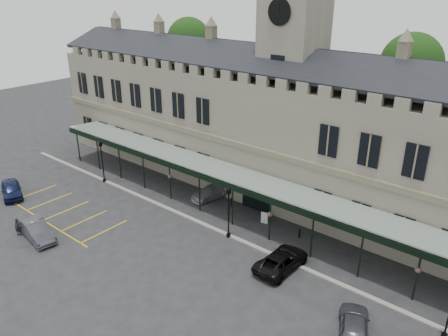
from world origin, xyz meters
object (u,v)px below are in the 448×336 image
Objects in this scene: lamp_post_mid at (229,207)px; car_left_a at (11,190)px; car_left_b at (37,230)px; person_a at (18,227)px; station_building at (287,133)px; clock_tower at (292,66)px; car_right_a at (354,327)px; sign_board at (264,218)px; lamp_post_left at (102,157)px; car_taxi at (211,192)px; car_van at (282,260)px.

lamp_post_mid is 1.09× the size of car_left_a.
car_left_b is 1.87m from person_a.
person_a is (-13.20, -21.97, -5.65)m from station_building.
car_left_a is at bearing -138.17° from clock_tower.
car_left_b is 26.61m from car_right_a.
car_right_a is 28.46m from person_a.
clock_tower is 14.42m from sign_board.
car_taxi is (11.61, 4.61, -2.28)m from lamp_post_left.
sign_board is at bearing -56.51° from car_right_a.
car_left_b reaches higher than car_van.
car_left_a reaches higher than car_van.
person_a is (-27.48, -7.38, 0.02)m from car_right_a.
clock_tower is 23.90m from car_right_a.
car_right_a reaches higher than car_left_a.
station_building reaches higher than lamp_post_left.
lamp_post_mid is at bearing -0.11° from lamp_post_left.
station_building is 13.31× the size of car_left_a.
car_right_a reaches higher than sign_board.
station_building is 21.20m from car_right_a.
station_building is 12.65× the size of car_left_b.
lamp_post_mid is 18.37m from person_a.
car_taxi is at bearing -47.73° from car_right_a.
person_a is at bearing -73.41° from lamp_post_left.
station_building is at bearing 29.24° from person_a.
car_van is at bearing -2.25° from person_a.
clock_tower reaches higher than person_a.
car_left_a is at bearing 127.52° from person_a.
car_right_a is (12.19, -7.92, 0.24)m from sign_board.
lamp_post_left is 0.97× the size of car_van.
car_left_b is at bearing 30.03° from car_van.
station_building is 24.77m from car_left_b.
car_van is at bearing -2.26° from lamp_post_left.
car_left_a is (-4.39, -8.19, -2.15)m from lamp_post_left.
station_building reaches higher than person_a.
car_left_b is at bearing -139.67° from lamp_post_mid.
person_a reaches higher than car_right_a.
sign_board is (2.10, -6.67, -5.92)m from station_building.
lamp_post_mid is at bearing -42.02° from car_left_b.
car_van is at bearing -10.98° from car_taxi.
lamp_post_left is at bearing -6.73° from car_left_a.
clock_tower reaches higher than car_van.
person_a reaches higher than sign_board.
station_building is at bearing -56.30° from car_van.
lamp_post_mid is 0.97× the size of car_van.
clock_tower is at bearing -69.27° from car_right_a.
car_van is (18.50, 9.74, -0.08)m from car_left_b.
sign_board is 7.14m from car_taxi.
sign_board is at bearing -35.48° from car_left_b.
car_left_a is at bearing -127.54° from car_taxi.
sign_board is 0.69× the size of person_a.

